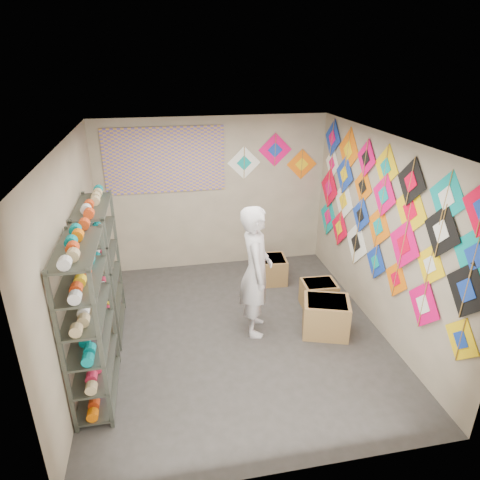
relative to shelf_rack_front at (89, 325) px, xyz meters
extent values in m
plane|color=#34312E|center=(1.78, 0.85, -0.95)|extent=(4.50, 4.50, 0.00)
plane|color=tan|center=(1.78, 3.10, 0.40)|extent=(4.00, 0.00, 4.00)
plane|color=tan|center=(1.78, -1.40, 0.40)|extent=(4.00, 0.00, 4.00)
plane|color=tan|center=(-0.22, 0.85, 0.40)|extent=(0.00, 4.50, 4.50)
plane|color=tan|center=(3.78, 0.85, 0.40)|extent=(0.00, 4.50, 4.50)
plane|color=slate|center=(1.78, 0.85, 1.75)|extent=(4.50, 4.50, 0.00)
cube|color=#4C5147|center=(0.00, 0.00, 0.00)|extent=(0.40, 1.10, 1.90)
cube|color=#4C5147|center=(0.00, 1.30, 0.00)|extent=(0.40, 1.10, 1.90)
cylinder|color=#E7274E|center=(0.00, -0.48, 0.09)|extent=(0.12, 0.10, 0.12)
cylinder|color=orange|center=(0.00, -0.29, 0.09)|extent=(0.12, 0.10, 0.12)
cylinder|color=yellow|center=(0.00, -0.10, 0.09)|extent=(0.12, 0.10, 0.12)
cylinder|color=white|center=(0.00, 0.10, 0.09)|extent=(0.12, 0.10, 0.12)
cylinder|color=#E74314|center=(0.00, 0.29, 0.09)|extent=(0.12, 0.10, 0.12)
cylinder|color=#AC1EA9|center=(0.00, 0.48, 0.09)|extent=(0.12, 0.10, 0.12)
cylinder|color=tan|center=(0.00, 0.82, 0.09)|extent=(0.12, 0.10, 0.12)
cylinder|color=#058C93|center=(0.00, 1.01, 0.09)|extent=(0.12, 0.10, 0.12)
cylinder|color=#E7274E|center=(0.00, 1.20, 0.09)|extent=(0.12, 0.10, 0.12)
cylinder|color=orange|center=(0.00, 1.40, 0.09)|extent=(0.12, 0.10, 0.12)
cylinder|color=yellow|center=(0.00, 1.59, 0.09)|extent=(0.12, 0.10, 0.12)
cylinder|color=white|center=(0.00, 1.78, 0.09)|extent=(0.12, 0.10, 0.12)
cube|color=yellow|center=(3.77, -1.00, 0.00)|extent=(0.01, 0.53, 0.53)
cube|color=#F20765|center=(3.75, -0.35, 0.02)|extent=(0.02, 0.62, 0.62)
cube|color=orange|center=(3.77, 0.29, 0.01)|extent=(0.03, 0.52, 0.52)
cube|color=#163BAE|center=(3.75, 0.81, 0.01)|extent=(0.01, 0.54, 0.54)
cube|color=white|center=(3.77, 1.47, 0.01)|extent=(0.02, 0.71, 0.71)
cube|color=#F40129|center=(3.75, 2.08, 0.02)|extent=(0.03, 0.62, 0.62)
cube|color=#089D98|center=(3.77, 2.61, 0.02)|extent=(0.04, 0.70, 0.70)
cube|color=black|center=(3.75, -0.93, 0.55)|extent=(0.02, 0.64, 0.64)
cube|color=yellow|center=(3.77, -0.31, 0.51)|extent=(0.03, 0.53, 0.53)
cube|color=#F20765|center=(3.75, 0.22, 0.53)|extent=(0.04, 0.67, 0.67)
cube|color=orange|center=(3.77, 0.89, 0.50)|extent=(0.04, 0.63, 0.63)
cube|color=#163BAE|center=(3.75, 1.40, 0.49)|extent=(0.02, 0.55, 0.55)
cube|color=white|center=(3.77, 2.06, 0.50)|extent=(0.02, 0.70, 0.70)
cube|color=#F40129|center=(3.75, 2.64, 0.54)|extent=(0.01, 0.71, 0.71)
cube|color=#089D98|center=(3.77, -0.92, 0.90)|extent=(0.03, 0.69, 0.69)
cube|color=black|center=(3.75, -0.40, 0.96)|extent=(0.03, 0.62, 0.62)
cube|color=yellow|center=(3.77, 0.23, 0.97)|extent=(0.02, 0.69, 0.69)
cube|color=#F20765|center=(3.75, 0.83, 0.97)|extent=(0.02, 0.60, 0.60)
cube|color=orange|center=(3.77, 1.47, 0.91)|extent=(0.01, 0.56, 0.56)
cube|color=#163BAE|center=(3.75, 2.09, 0.93)|extent=(0.03, 0.63, 0.63)
cube|color=white|center=(3.77, 2.64, 0.97)|extent=(0.01, 0.56, 0.56)
cube|color=#089D98|center=(3.77, -0.36, 1.31)|extent=(0.04, 0.61, 0.61)
cube|color=black|center=(3.75, 0.28, 1.31)|extent=(0.03, 0.60, 0.60)
cube|color=yellow|center=(3.77, 0.91, 1.33)|extent=(0.01, 0.61, 0.61)
cube|color=#F20765|center=(3.75, 1.44, 1.33)|extent=(0.03, 0.55, 0.55)
cube|color=orange|center=(3.77, 2.06, 1.31)|extent=(0.02, 0.72, 0.72)
cube|color=#163BAE|center=(3.75, 2.67, 1.40)|extent=(0.04, 0.63, 0.63)
cube|color=white|center=(2.33, 3.09, 0.95)|extent=(0.58, 0.02, 0.58)
cube|color=#F20765|center=(2.88, 3.09, 1.15)|extent=(0.59, 0.02, 0.59)
cube|color=orange|center=(3.38, 3.09, 0.87)|extent=(0.55, 0.02, 0.55)
cube|color=#5D4EA9|center=(0.98, 3.08, 1.05)|extent=(2.00, 0.01, 1.10)
imported|color=silver|center=(2.05, 0.90, -0.02)|extent=(0.83, 0.67, 1.86)
cube|color=#9E7E45|center=(3.00, 0.63, -0.69)|extent=(0.75, 0.69, 0.52)
cube|color=#9E7E45|center=(3.15, 1.30, -0.74)|extent=(0.53, 0.44, 0.42)
cube|color=#9E7E45|center=(2.65, 2.23, -0.73)|extent=(0.50, 0.54, 0.44)
camera|label=1|loc=(0.86, -4.09, 2.68)|focal=32.00mm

